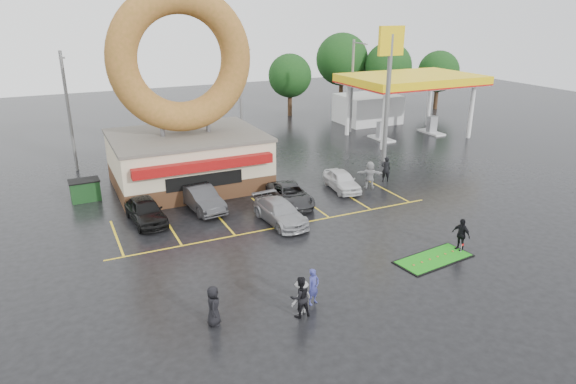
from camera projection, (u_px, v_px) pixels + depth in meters
name	position (u px, v px, depth m)	size (l,w,h in m)	color
ground	(312.00, 250.00, 26.79)	(120.00, 120.00, 0.00)	black
donut_shop	(185.00, 123.00, 35.07)	(10.20, 8.70, 13.50)	#472B19
gas_station	(391.00, 94.00, 51.34)	(12.30, 13.65, 5.90)	silver
shell_sign	(389.00, 69.00, 39.68)	(2.20, 0.36, 10.60)	slate
streetlight_left	(68.00, 109.00, 38.05)	(0.40, 2.21, 9.00)	slate
streetlight_mid	(241.00, 94.00, 44.52)	(0.40, 2.21, 9.00)	slate
streetlight_right	(353.00, 84.00, 50.19)	(0.40, 2.21, 9.00)	slate
tree_far_a	(388.00, 67.00, 60.94)	(5.60, 5.60, 8.00)	#332114
tree_far_b	(439.00, 71.00, 61.87)	(4.90, 4.90, 7.00)	#332114
tree_far_c	(342.00, 59.00, 62.50)	(6.30, 6.30, 9.00)	#332114
tree_far_d	(290.00, 76.00, 58.04)	(4.90, 4.90, 7.00)	#332114
car_black	(145.00, 210.00, 30.01)	(1.74, 4.33, 1.47)	black
car_dgrey	(201.00, 198.00, 31.90)	(1.57, 4.52, 1.49)	#2F2F31
car_silver	(280.00, 212.00, 29.99)	(1.84, 4.53, 1.32)	#95959A
car_grey	(290.00, 195.00, 32.81)	(2.10, 4.55, 1.26)	#2C2C2E
car_white	(342.00, 180.00, 35.38)	(1.58, 3.93, 1.34)	silver
person_blue	(313.00, 287.00, 21.72)	(0.60, 0.39, 1.63)	navy
person_blackjkt	(300.00, 297.00, 20.81)	(0.87, 0.68, 1.78)	black
person_hoodie	(301.00, 297.00, 21.02)	(1.01, 0.58, 1.56)	gray
person_bystander	(213.00, 306.00, 20.28)	(0.83, 0.54, 1.69)	black
person_cameraman	(461.00, 235.00, 26.49)	(1.04, 0.43, 1.77)	black
person_walker_near	(370.00, 175.00, 35.59)	(1.79, 0.57, 1.93)	#9D9D9F
person_walker_far	(386.00, 169.00, 36.94)	(0.67, 0.44, 1.85)	black
dumpster	(85.00, 191.00, 33.48)	(1.80, 1.20, 1.30)	#19411C
putting_green	(434.00, 259.00, 25.80)	(4.30, 2.27, 0.52)	black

